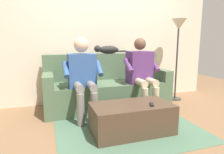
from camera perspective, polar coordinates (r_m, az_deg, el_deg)
ground_plane at (r=2.76m, az=3.00°, el=-12.97°), size 8.00×8.00×0.00m
back_wall at (r=3.67m, az=-3.60°, el=14.93°), size 4.45×0.06×2.79m
couch at (r=3.31m, az=-1.42°, el=-3.55°), size 2.03×0.71×0.88m
coffee_table at (r=2.43m, az=5.73°, el=-11.79°), size 0.96×0.51×0.35m
person_left_seated at (r=3.12m, az=8.44°, el=1.94°), size 0.52×0.57×1.15m
person_right_seated at (r=2.82m, az=-8.47°, el=1.11°), size 0.54×0.55×1.15m
cat_on_backrest at (r=3.47m, az=-1.51°, el=7.95°), size 0.59×0.14×0.15m
remote_black at (r=2.36m, az=11.39°, el=-7.78°), size 0.08×0.12×0.02m
floor_rug at (r=2.59m, az=4.64°, el=-14.49°), size 1.77×1.39×0.01m
floor_lamp at (r=3.87m, az=18.65°, el=11.97°), size 0.26×0.26×1.50m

